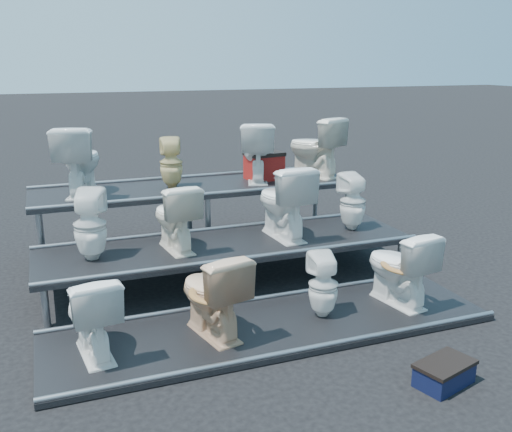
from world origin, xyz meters
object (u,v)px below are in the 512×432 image
object	(u,v)px
toilet_1	(212,293)
toilet_4	(90,225)
toilet_6	(283,201)
toilet_9	(171,163)
toilet_3	(399,267)
step_stool	(444,375)
toilet_0	(92,314)
red_crate	(264,167)
toilet_5	(175,217)
toilet_10	(257,152)
toilet_7	(353,202)
toilet_8	(79,160)
toilet_2	(323,285)
toilet_11	(314,147)

from	to	relation	value
toilet_1	toilet_4	distance (m)	1.63
toilet_1	toilet_6	world-z (taller)	toilet_6
toilet_4	toilet_9	bearing A→B (deg)	-113.36
toilet_3	step_stool	world-z (taller)	toilet_3
toilet_0	step_stool	distance (m)	2.88
toilet_6	red_crate	bearing A→B (deg)	-105.67
toilet_9	step_stool	world-z (taller)	toilet_9
toilet_5	toilet_10	distance (m)	1.99
toilet_5	toilet_7	xyz separation A→B (m)	(2.18, 0.00, -0.02)
toilet_5	step_stool	distance (m)	3.14
toilet_9	toilet_7	bearing A→B (deg)	155.13
toilet_1	toilet_8	bearing A→B (deg)	-84.02
red_crate	step_stool	world-z (taller)	red_crate
toilet_3	toilet_6	bearing A→B (deg)	-70.26
toilet_7	toilet_9	size ratio (longest dim) A/B	1.07
toilet_1	toilet_9	world-z (taller)	toilet_9
toilet_2	toilet_8	bearing A→B (deg)	-45.77
toilet_3	toilet_11	size ratio (longest dim) A/B	0.93
toilet_6	toilet_11	xyz separation A→B (m)	(1.03, 1.30, 0.39)
toilet_7	toilet_5	bearing A→B (deg)	-3.29
toilet_0	toilet_1	world-z (taller)	toilet_1
toilet_0	toilet_2	bearing A→B (deg)	173.60
toilet_5	step_stool	world-z (taller)	toilet_5
toilet_5	toilet_6	distance (m)	1.27
toilet_7	step_stool	size ratio (longest dim) A/B	1.52
toilet_4	toilet_6	size ratio (longest dim) A/B	0.86
toilet_4	toilet_9	size ratio (longest dim) A/B	1.14
toilet_4	toilet_10	bearing A→B (deg)	-132.70
toilet_1	toilet_5	distance (m)	1.35
toilet_2	toilet_4	xyz separation A→B (m)	(-2.02, 1.30, 0.45)
toilet_0	toilet_3	bearing A→B (deg)	173.60
toilet_0	step_stool	world-z (taller)	toilet_0
toilet_0	toilet_1	distance (m)	1.04
toilet_4	toilet_7	bearing A→B (deg)	-161.93
toilet_7	toilet_9	bearing A→B (deg)	-37.38
toilet_11	step_stool	world-z (taller)	toilet_11
toilet_2	toilet_4	size ratio (longest dim) A/B	0.85
toilet_2	toilet_11	distance (m)	2.99
toilet_7	red_crate	distance (m)	1.52
red_crate	toilet_3	bearing A→B (deg)	-87.78
toilet_8	toilet_11	world-z (taller)	toilet_8
toilet_2	toilet_8	size ratio (longest dim) A/B	0.75
toilet_11	toilet_0	bearing A→B (deg)	14.45
toilet_2	toilet_5	bearing A→B (deg)	-42.23
toilet_10	toilet_9	bearing A→B (deg)	19.16
toilet_3	toilet_10	xyz separation A→B (m)	(-0.54, 2.60, 0.81)
toilet_6	toilet_8	bearing A→B (deg)	-34.55
toilet_6	toilet_9	xyz separation A→B (m)	(-1.01, 1.30, 0.29)
toilet_9	toilet_11	xyz separation A→B (m)	(2.04, 0.00, 0.10)
toilet_5	toilet_11	bearing A→B (deg)	-156.91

